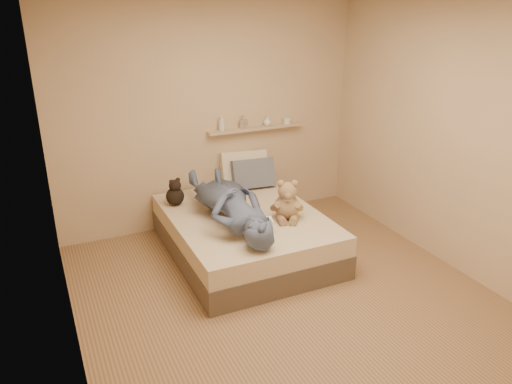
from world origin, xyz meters
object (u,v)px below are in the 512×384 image
dark_plush (175,194)px  game_console (265,221)px  wall_shelf (256,128)px  teddy_bear (287,203)px  person (230,203)px  pillow_grey (253,173)px  bed (245,234)px  pillow_cream (244,168)px

dark_plush → game_console: bearing=-61.5°
game_console → wall_shelf: (0.56, 1.41, 0.51)m
teddy_bear → wall_shelf: wall_shelf is taller
wall_shelf → person: bearing=-126.9°
teddy_bear → pillow_grey: teddy_bear is taller
bed → teddy_bear: (0.34, -0.29, 0.40)m
pillow_grey → person: (-0.61, -0.78, 0.02)m
pillow_cream → pillow_grey: pillow_cream is taller
bed → wall_shelf: size_ratio=1.58×
dark_plush → wall_shelf: 1.29m
game_console → teddy_bear: size_ratio=0.37×
dark_plush → person: size_ratio=0.19×
game_console → pillow_cream: 1.38m
person → wall_shelf: (0.75, 1.00, 0.46)m
bed → game_console: 0.62m
pillow_grey → wall_shelf: bearing=57.9°
teddy_bear → wall_shelf: 1.30m
pillow_cream → game_console: bearing=-105.5°
person → wall_shelf: size_ratio=1.35×
game_console → dark_plush: bearing=118.5°
game_console → pillow_cream: bearing=74.5°
game_console → teddy_bear: teddy_bear is taller
pillow_grey → game_console: bearing=-109.4°
pillow_cream → pillow_grey: (0.05, -0.14, -0.03)m
teddy_bear → pillow_grey: size_ratio=0.86×
pillow_grey → pillow_cream: bearing=110.2°
game_console → pillow_cream: size_ratio=0.29×
bed → wall_shelf: wall_shelf is taller
game_console → person: (-0.19, 0.41, 0.06)m
dark_plush → pillow_grey: 1.00m
dark_plush → wall_shelf: (1.13, 0.36, 0.52)m
bed → dark_plush: (-0.58, 0.55, 0.36)m
game_console → teddy_bear: 0.41m
game_console → person: size_ratio=0.10×
bed → teddy_bear: size_ratio=4.44×
dark_plush → wall_shelf: size_ratio=0.25×
pillow_cream → person: pillow_cream is taller
pillow_cream → pillow_grey: 0.15m
person → game_console: bearing=115.9°
teddy_bear → dark_plush: teddy_bear is taller
bed → person: person is taller
dark_plush → pillow_cream: pillow_cream is taller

